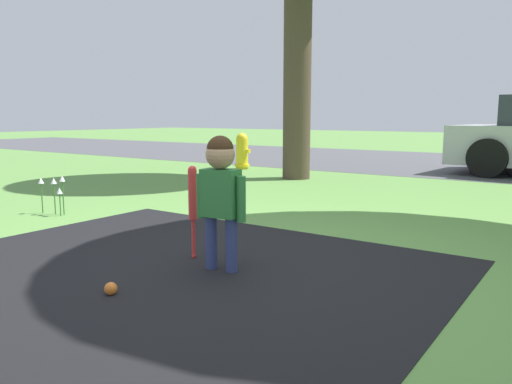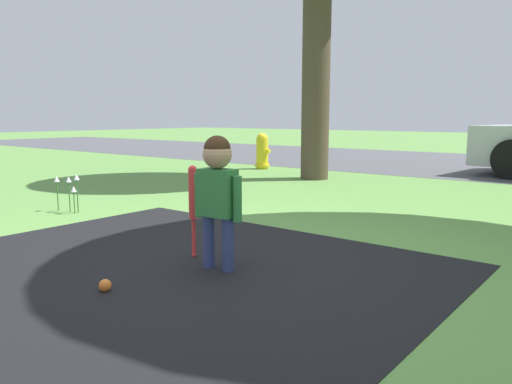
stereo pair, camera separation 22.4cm
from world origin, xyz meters
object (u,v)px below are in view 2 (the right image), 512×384
(child, at_px, (218,184))
(baseball_bat, at_px, (193,198))
(sports_ball, at_px, (105,285))
(fire_hydrant, at_px, (262,151))

(child, xyz_separation_m, baseball_bat, (-0.34, 0.11, -0.14))
(sports_ball, bearing_deg, baseball_bat, 97.68)
(child, height_order, sports_ball, child)
(baseball_bat, height_order, sports_ball, baseball_bat)
(baseball_bat, distance_m, sports_ball, 0.93)
(baseball_bat, distance_m, fire_hydrant, 6.16)
(sports_ball, relative_size, fire_hydrant, 0.11)
(child, bearing_deg, baseball_bat, 154.94)
(child, distance_m, sports_ball, 0.93)
(child, bearing_deg, fire_hydrant, 117.80)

